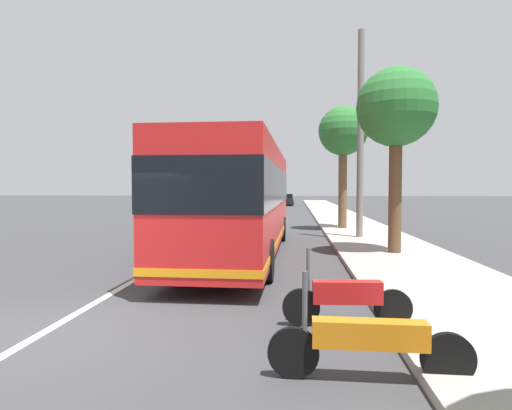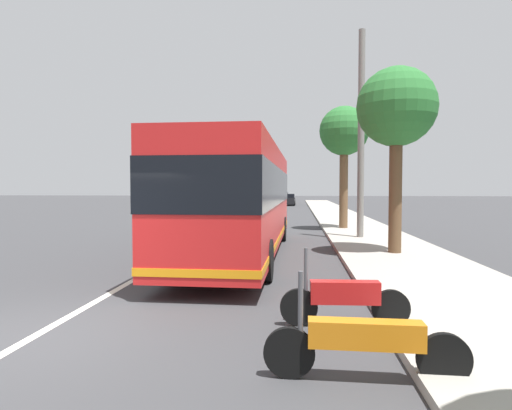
{
  "view_description": "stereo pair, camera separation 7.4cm",
  "coord_description": "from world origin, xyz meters",
  "px_view_note": "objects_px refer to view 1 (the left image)",
  "views": [
    {
      "loc": [
        -5.83,
        -3.79,
        2.2
      ],
      "look_at": [
        7.56,
        -2.57,
        1.65
      ],
      "focal_mm": 29.75,
      "sensor_mm": 36.0,
      "label": 1
    },
    {
      "loc": [
        -5.83,
        -3.87,
        2.2
      ],
      "look_at": [
        7.56,
        -2.57,
        1.65
      ],
      "focal_mm": 29.75,
      "sensor_mm": 36.0,
      "label": 2
    }
  ],
  "objects_px": {
    "car_ahead_same_lane": "(239,203)",
    "utility_pole": "(360,136)",
    "car_behind_bus": "(242,200)",
    "motorcycle_far_end": "(346,298)",
    "roadside_tree_far_block": "(343,134)",
    "car_side_street": "(280,198)",
    "roadside_tree_mid_block": "(396,110)",
    "motorcycle_by_tree": "(368,342)",
    "car_far_distant": "(286,200)",
    "coach_bus": "(242,197)"
  },
  "relations": [
    {
      "from": "motorcycle_by_tree",
      "to": "car_side_street",
      "type": "relative_size",
      "value": 0.53
    },
    {
      "from": "car_behind_bus",
      "to": "car_side_street",
      "type": "relative_size",
      "value": 1.09
    },
    {
      "from": "motorcycle_by_tree",
      "to": "roadside_tree_mid_block",
      "type": "relative_size",
      "value": 0.39
    },
    {
      "from": "motorcycle_far_end",
      "to": "roadside_tree_far_block",
      "type": "height_order",
      "value": "roadside_tree_far_block"
    },
    {
      "from": "car_behind_bus",
      "to": "motorcycle_far_end",
      "type": "bearing_deg",
      "value": 12.71
    },
    {
      "from": "car_behind_bus",
      "to": "roadside_tree_mid_block",
      "type": "height_order",
      "value": "roadside_tree_mid_block"
    },
    {
      "from": "coach_bus",
      "to": "utility_pole",
      "type": "height_order",
      "value": "utility_pole"
    },
    {
      "from": "motorcycle_far_end",
      "to": "car_side_street",
      "type": "relative_size",
      "value": 0.47
    },
    {
      "from": "car_far_distant",
      "to": "car_ahead_same_lane",
      "type": "bearing_deg",
      "value": 159.24
    },
    {
      "from": "motorcycle_by_tree",
      "to": "car_side_street",
      "type": "distance_m",
      "value": 57.84
    },
    {
      "from": "car_ahead_same_lane",
      "to": "roadside_tree_far_block",
      "type": "height_order",
      "value": "roadside_tree_far_block"
    },
    {
      "from": "motorcycle_by_tree",
      "to": "roadside_tree_far_block",
      "type": "distance_m",
      "value": 17.92
    },
    {
      "from": "coach_bus",
      "to": "car_far_distant",
      "type": "relative_size",
      "value": 2.55
    },
    {
      "from": "car_behind_bus",
      "to": "roadside_tree_mid_block",
      "type": "bearing_deg",
      "value": 17.94
    },
    {
      "from": "car_behind_bus",
      "to": "car_ahead_same_lane",
      "type": "height_order",
      "value": "car_behind_bus"
    },
    {
      "from": "car_behind_bus",
      "to": "car_far_distant",
      "type": "bearing_deg",
      "value": 119.98
    },
    {
      "from": "car_behind_bus",
      "to": "car_ahead_same_lane",
      "type": "bearing_deg",
      "value": 8.68
    },
    {
      "from": "car_far_distant",
      "to": "utility_pole",
      "type": "bearing_deg",
      "value": -172.95
    },
    {
      "from": "coach_bus",
      "to": "car_side_street",
      "type": "height_order",
      "value": "coach_bus"
    },
    {
      "from": "car_side_street",
      "to": "motorcycle_by_tree",
      "type": "bearing_deg",
      "value": -174.53
    },
    {
      "from": "car_far_distant",
      "to": "car_side_street",
      "type": "xyz_separation_m",
      "value": [
        9.38,
        1.08,
        0.02
      ]
    },
    {
      "from": "motorcycle_by_tree",
      "to": "car_behind_bus",
      "type": "distance_m",
      "value": 46.31
    },
    {
      "from": "car_side_street",
      "to": "roadside_tree_mid_block",
      "type": "xyz_separation_m",
      "value": [
        -48.78,
        -5.35,
        3.92
      ]
    },
    {
      "from": "motorcycle_by_tree",
      "to": "car_far_distant",
      "type": "height_order",
      "value": "car_far_distant"
    },
    {
      "from": "car_ahead_same_lane",
      "to": "motorcycle_far_end",
      "type": "bearing_deg",
      "value": 14.51
    },
    {
      "from": "roadside_tree_far_block",
      "to": "car_behind_bus",
      "type": "bearing_deg",
      "value": 17.18
    },
    {
      "from": "car_behind_bus",
      "to": "car_side_street",
      "type": "height_order",
      "value": "car_behind_bus"
    },
    {
      "from": "car_ahead_same_lane",
      "to": "utility_pole",
      "type": "relative_size",
      "value": 0.47
    },
    {
      "from": "motorcycle_by_tree",
      "to": "car_side_street",
      "type": "xyz_separation_m",
      "value": [
        57.76,
        3.01,
        0.26
      ]
    },
    {
      "from": "motorcycle_far_end",
      "to": "car_behind_bus",
      "type": "relative_size",
      "value": 0.43
    },
    {
      "from": "coach_bus",
      "to": "car_far_distant",
      "type": "distance_m",
      "value": 39.55
    },
    {
      "from": "car_far_distant",
      "to": "utility_pole",
      "type": "distance_m",
      "value": 35.56
    },
    {
      "from": "car_behind_bus",
      "to": "car_far_distant",
      "type": "xyz_separation_m",
      "value": [
        2.63,
        -5.26,
        -0.03
      ]
    },
    {
      "from": "roadside_tree_mid_block",
      "to": "roadside_tree_far_block",
      "type": "bearing_deg",
      "value": 5.0
    },
    {
      "from": "car_far_distant",
      "to": "roadside_tree_mid_block",
      "type": "distance_m",
      "value": 39.82
    },
    {
      "from": "coach_bus",
      "to": "roadside_tree_far_block",
      "type": "height_order",
      "value": "roadside_tree_far_block"
    },
    {
      "from": "car_ahead_same_lane",
      "to": "motorcycle_by_tree",
      "type": "bearing_deg",
      "value": 14.01
    },
    {
      "from": "coach_bus",
      "to": "car_side_street",
      "type": "bearing_deg",
      "value": 1.39
    },
    {
      "from": "coach_bus",
      "to": "car_behind_bus",
      "type": "distance_m",
      "value": 37.2
    },
    {
      "from": "car_behind_bus",
      "to": "car_side_street",
      "type": "bearing_deg",
      "value": 164.22
    },
    {
      "from": "car_side_street",
      "to": "roadside_tree_far_block",
      "type": "distance_m",
      "value": 40.98
    },
    {
      "from": "roadside_tree_mid_block",
      "to": "motorcycle_by_tree",
      "type": "bearing_deg",
      "value": 165.4
    },
    {
      "from": "car_ahead_same_lane",
      "to": "car_far_distant",
      "type": "height_order",
      "value": "car_far_distant"
    },
    {
      "from": "car_behind_bus",
      "to": "roadside_tree_mid_block",
      "type": "distance_m",
      "value": 38.18
    },
    {
      "from": "car_behind_bus",
      "to": "utility_pole",
      "type": "bearing_deg",
      "value": 18.97
    },
    {
      "from": "coach_bus",
      "to": "car_behind_bus",
      "type": "relative_size",
      "value": 2.54
    },
    {
      "from": "motorcycle_by_tree",
      "to": "coach_bus",
      "type": "bearing_deg",
      "value": -72.88
    },
    {
      "from": "motorcycle_by_tree",
      "to": "motorcycle_far_end",
      "type": "distance_m",
      "value": 1.93
    },
    {
      "from": "car_behind_bus",
      "to": "roadside_tree_far_block",
      "type": "height_order",
      "value": "roadside_tree_far_block"
    },
    {
      "from": "coach_bus",
      "to": "roadside_tree_far_block",
      "type": "xyz_separation_m",
      "value": [
        8.42,
        -4.16,
        3.05
      ]
    }
  ]
}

